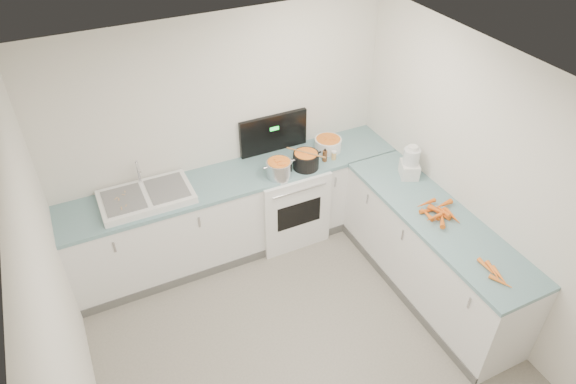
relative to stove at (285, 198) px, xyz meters
name	(u,v)px	position (x,y,z in m)	size (l,w,h in m)	color
floor	(311,363)	(-0.55, -1.69, -0.47)	(3.50, 4.00, 0.00)	gray
ceiling	(323,112)	(-0.55, -1.69, 2.03)	(3.50, 4.00, 0.00)	silver
wall_back	(223,136)	(-0.55, 0.31, 0.78)	(3.50, 2.50, 0.00)	silver
wall_left	(67,351)	(-2.30, -1.69, 0.78)	(4.00, 2.50, 0.00)	silver
wall_right	(497,199)	(1.20, -1.69, 0.78)	(4.00, 2.50, 0.00)	silver
counter_back	(238,212)	(-0.55, 0.01, 0.00)	(3.50, 0.62, 0.94)	white
counter_right	(431,253)	(0.90, -1.39, 0.00)	(0.62, 2.20, 0.94)	white
stove	(285,198)	(0.00, 0.00, 0.00)	(0.76, 0.65, 1.36)	white
sink	(146,197)	(-1.45, 0.02, 0.50)	(0.86, 0.52, 0.31)	white
steel_pot	(279,170)	(-0.15, -0.17, 0.54)	(0.26, 0.26, 0.19)	silver
black_pot	(306,161)	(0.16, -0.16, 0.54)	(0.27, 0.27, 0.19)	black
wooden_spoon	(306,153)	(0.16, -0.16, 0.65)	(0.02, 0.02, 0.43)	#AD7A47
mixing_bowl	(328,144)	(0.53, 0.04, 0.53)	(0.29, 0.29, 0.13)	white
extract_bottle	(325,156)	(0.39, -0.14, 0.53)	(0.05, 0.05, 0.12)	#593319
spice_jar	(334,156)	(0.50, -0.15, 0.51)	(0.05, 0.05, 0.08)	#E5B266
food_processor	(410,163)	(1.03, -0.74, 0.62)	(0.24, 0.26, 0.35)	white
carrot_pile	(439,212)	(0.90, -1.36, 0.50)	(0.39, 0.38, 0.08)	orange
peeled_carrots	(495,273)	(0.82, -2.16, 0.49)	(0.13, 0.36, 0.04)	orange
peelings	(124,200)	(-1.65, 0.01, 0.54)	(0.18, 0.28, 0.01)	tan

